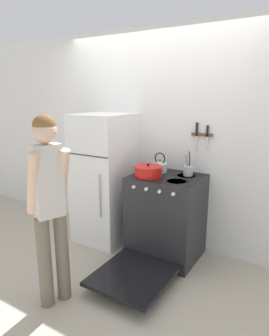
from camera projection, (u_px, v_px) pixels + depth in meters
name	position (u px, v px, depth m)	size (l,w,h in m)	color
ground_plane	(155.00, 237.00, 3.88)	(14.00, 14.00, 0.00)	#B2A893
wall_back	(158.00, 139.00, 3.60)	(10.00, 0.06, 2.55)	silver
refrigerator	(104.00, 178.00, 3.70)	(0.62, 0.68, 1.58)	white
stove_range	(165.00, 218.00, 3.32)	(0.75, 1.39, 0.94)	#232326
dutch_oven_pot	(148.00, 171.00, 3.21)	(0.34, 0.30, 0.14)	red
tea_kettle	(160.00, 166.00, 3.41)	(0.22, 0.17, 0.22)	silver
utensil_jar	(188.00, 170.00, 3.24)	(0.10, 0.10, 0.27)	#B7BABF
person	(50.00, 201.00, 2.46)	(0.35, 0.40, 1.65)	#6B6051
wall_knife_strip	(202.00, 134.00, 3.25)	(0.24, 0.03, 0.32)	brown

